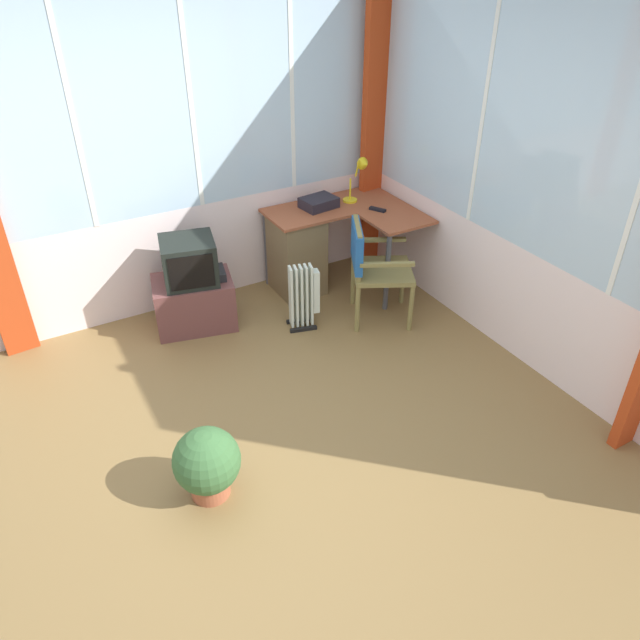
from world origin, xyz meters
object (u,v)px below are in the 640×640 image
(tv_remote, at_px, (378,209))
(wooden_armchair, at_px, (369,260))
(desk, at_px, (304,248))
(tv_on_stand, at_px, (193,289))
(space_heater, at_px, (304,296))
(paper_tray, at_px, (319,203))
(desk_lamp, at_px, (361,173))
(potted_plant, at_px, (207,463))

(tv_remote, distance_m, wooden_armchair, 0.60)
(desk, distance_m, tv_on_stand, 1.09)
(tv_remote, distance_m, space_heater, 1.05)
(desk, height_order, space_heater, desk)
(tv_remote, xyz_separation_m, paper_tray, (-0.41, 0.32, 0.03))
(desk, relative_size, desk_lamp, 2.99)
(wooden_armchair, xyz_separation_m, tv_on_stand, (-1.32, 0.60, -0.20))
(desk, bearing_deg, wooden_armchair, -71.45)
(space_heater, bearing_deg, potted_plant, -135.83)
(tv_remote, height_order, tv_on_stand, tv_on_stand)
(paper_tray, bearing_deg, wooden_armchair, -86.07)
(desk, height_order, potted_plant, desk)
(tv_remote, xyz_separation_m, wooden_armchair, (-0.36, -0.43, -0.21))
(paper_tray, bearing_deg, space_heater, -128.25)
(paper_tray, relative_size, potted_plant, 0.64)
(desk_lamp, height_order, space_heater, desk_lamp)
(desk_lamp, bearing_deg, tv_on_stand, -177.44)
(wooden_armchair, xyz_separation_m, potted_plant, (-1.88, -1.17, -0.30))
(desk_lamp, relative_size, tv_on_stand, 0.52)
(desk, height_order, desk_lamp, desk_lamp)
(wooden_armchair, height_order, tv_on_stand, wooden_armchair)
(desk_lamp, bearing_deg, wooden_armchair, -116.65)
(desk, relative_size, potted_plant, 2.61)
(tv_remote, relative_size, potted_plant, 0.32)
(desk, xyz_separation_m, tv_on_stand, (-1.08, -0.09, -0.06))
(tv_remote, height_order, space_heater, tv_remote)
(desk_lamp, xyz_separation_m, space_heater, (-0.87, -0.55, -0.72))
(desk, distance_m, potted_plant, 2.49)
(tv_remote, bearing_deg, potted_plant, -173.21)
(desk, distance_m, paper_tray, 0.43)
(wooden_armchair, distance_m, tv_on_stand, 1.46)
(tv_on_stand, xyz_separation_m, space_heater, (0.78, -0.47, -0.06))
(wooden_armchair, relative_size, space_heater, 1.50)
(tv_on_stand, distance_m, space_heater, 0.92)
(desk_lamp, height_order, potted_plant, desk_lamp)
(paper_tray, distance_m, space_heater, 0.93)
(tv_remote, bearing_deg, wooden_armchair, -159.09)
(tv_on_stand, relative_size, space_heater, 1.38)
(tv_remote, bearing_deg, paper_tray, 113.76)
(paper_tray, height_order, space_heater, paper_tray)
(desk, xyz_separation_m, desk_lamp, (0.57, -0.02, 0.61))
(desk_lamp, bearing_deg, desk, 178.09)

